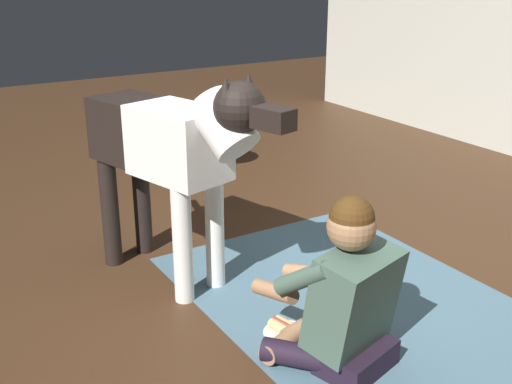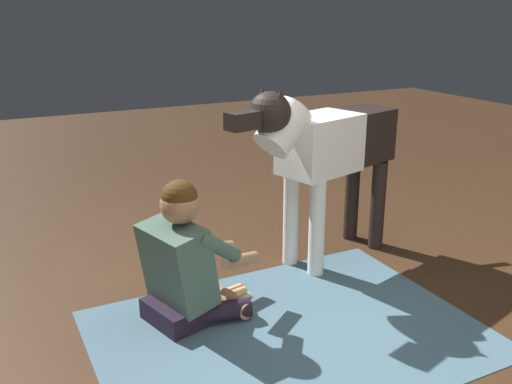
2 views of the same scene
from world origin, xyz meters
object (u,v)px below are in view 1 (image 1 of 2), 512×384
Objects in this scene: person_sitting_on_floor at (343,297)px; round_side_table at (202,138)px; large_dog at (171,147)px; hot_dog_on_plate at (286,330)px.

round_side_table is (-2.76, 0.71, -0.03)m from person_sitting_on_floor.
large_dog reaches higher than round_side_table.
large_dog is (-1.09, -0.30, 0.46)m from person_sitting_on_floor.
hot_dog_on_plate is at bearing -164.50° from person_sitting_on_floor.
large_dog is at bearing -164.50° from person_sitting_on_floor.
round_side_table is (-1.67, 1.01, -0.49)m from large_dog.
round_side_table is at bearing 161.96° from hot_dog_on_plate.
large_dog is 6.71× the size of hot_dog_on_plate.
large_dog is at bearing -31.25° from round_side_table.
person_sitting_on_floor reaches higher than round_side_table.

